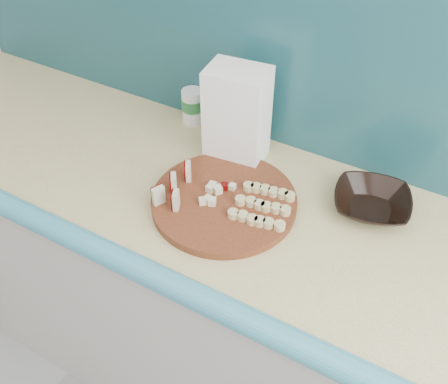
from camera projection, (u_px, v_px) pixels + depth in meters
kitchen_counter at (221, 299)px, 1.59m from camera, size 2.20×0.63×0.91m
backsplash at (275, 58)px, 1.30m from camera, size 2.20×0.02×0.50m
cutting_board at (224, 201)px, 1.25m from camera, size 0.42×0.42×0.02m
apple_wedges at (174, 187)px, 1.23m from camera, size 0.07×0.15×0.05m
apple_chunks at (215, 193)px, 1.24m from camera, size 0.05×0.06×0.02m
banana_slices at (263, 205)px, 1.21m from camera, size 0.15×0.15×0.02m
brown_bowl at (372, 203)px, 1.22m from camera, size 0.23×0.23×0.05m
flour_bag at (237, 116)px, 1.31m from camera, size 0.17×0.13×0.27m
canister at (192, 106)px, 1.49m from camera, size 0.07×0.07×0.11m
banana_peel at (224, 165)px, 1.36m from camera, size 0.20×0.17×0.01m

